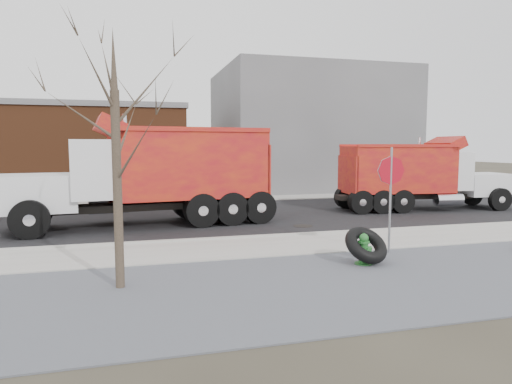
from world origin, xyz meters
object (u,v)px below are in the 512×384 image
object	(u,v)px
truck_tire	(366,245)
dump_truck_red_b	(154,171)
stop_sign	(391,182)
fire_hydrant	(364,251)
dump_truck_red_a	(417,173)

from	to	relation	value
truck_tire	dump_truck_red_b	xyz separation A→B (m)	(-4.75, 7.07, 1.51)
stop_sign	truck_tire	bearing A→B (deg)	-121.18
fire_hydrant	dump_truck_red_b	xyz separation A→B (m)	(-4.65, 7.14, 1.63)
fire_hydrant	dump_truck_red_a	distance (m)	10.89
truck_tire	stop_sign	xyz separation A→B (m)	(1.14, 0.82, 1.47)
stop_sign	dump_truck_red_b	bearing A→B (deg)	156.38
truck_tire	dump_truck_red_a	world-z (taller)	dump_truck_red_a
fire_hydrant	truck_tire	distance (m)	0.17
fire_hydrant	stop_sign	distance (m)	2.20
dump_truck_red_a	truck_tire	bearing A→B (deg)	-124.84
truck_tire	dump_truck_red_b	size ratio (longest dim) A/B	0.14
fire_hydrant	truck_tire	world-z (taller)	truck_tire
truck_tire	stop_sign	distance (m)	2.03
truck_tire	dump_truck_red_b	world-z (taller)	dump_truck_red_b
truck_tire	dump_truck_red_b	bearing A→B (deg)	123.87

